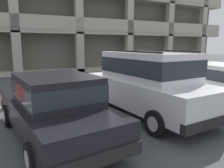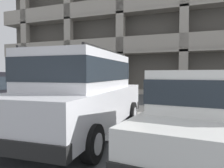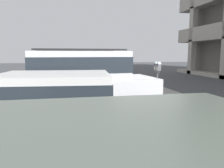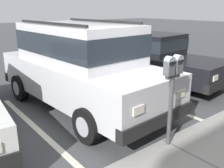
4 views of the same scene
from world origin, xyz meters
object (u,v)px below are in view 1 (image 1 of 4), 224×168
object	(u,v)px
parking_meter_near	(107,68)
parking_garage	(60,4)
dark_hatchback	(217,84)
red_sedan	(54,105)
silver_suv	(147,81)

from	to	relation	value
parking_meter_near	parking_garage	distance (m)	14.66
dark_hatchback	parking_garage	world-z (taller)	parking_garage
red_sedan	parking_meter_near	distance (m)	4.24
silver_suv	parking_meter_near	xyz separation A→B (m)	(-0.10, 2.60, 0.15)
silver_suv	dark_hatchback	xyz separation A→B (m)	(2.75, -0.44, -0.27)
silver_suv	dark_hatchback	size ratio (longest dim) A/B	1.05
silver_suv	parking_meter_near	bearing A→B (deg)	88.82
silver_suv	parking_meter_near	size ratio (longest dim) A/B	3.24
dark_hatchback	parking_garage	distance (m)	17.59
dark_hatchback	parking_meter_near	world-z (taller)	parking_meter_near
red_sedan	silver_suv	bearing A→B (deg)	3.13
red_sedan	dark_hatchback	bearing A→B (deg)	-5.35
dark_hatchback	parking_meter_near	distance (m)	4.18
red_sedan	parking_meter_near	world-z (taller)	parking_meter_near
parking_meter_near	dark_hatchback	bearing A→B (deg)	-46.86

